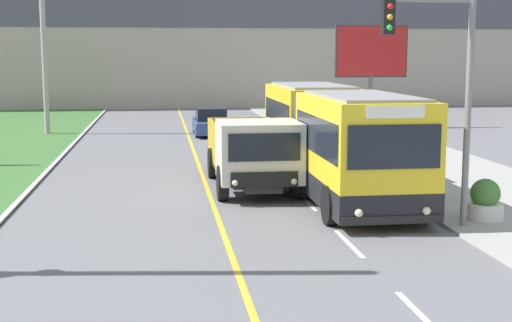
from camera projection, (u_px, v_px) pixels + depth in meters
The scene contains 9 objects.
city_bus at pixel (333, 139), 22.54m from camera, with size 2.71×12.05×3.20m.
dump_truck at pixel (254, 154), 22.23m from camera, with size 2.51×6.88×2.30m.
car_distant at pixel (211, 122), 38.00m from camera, with size 1.80×4.30×1.45m.
utility_pole_far at pixel (43, 36), 37.73m from camera, with size 1.80×0.28×10.29m.
traffic_light_mast at pixel (444, 76), 16.95m from camera, with size 2.28×0.32×5.92m.
billboard_large at pixel (371, 54), 40.96m from camera, with size 4.25×0.24×5.91m.
planter_round_near at pixel (485, 202), 18.22m from camera, with size 0.95×0.95×1.05m.
planter_round_second at pixel (428, 175), 22.05m from camera, with size 0.97×0.97×1.09m.
planter_round_third at pixel (388, 158), 25.90m from camera, with size 0.85×0.85×1.04m.
Camera 1 is at (-1.46, -2.94, 4.27)m, focal length 50.00 mm.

